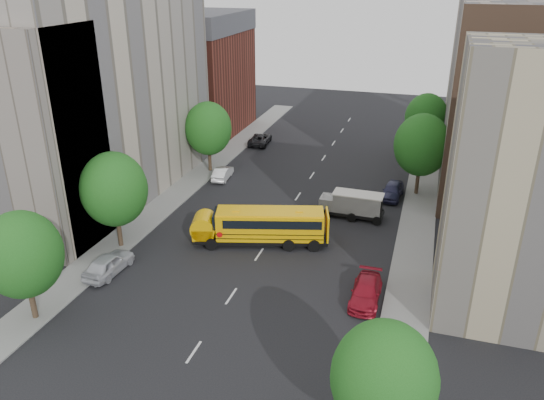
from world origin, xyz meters
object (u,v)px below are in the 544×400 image
at_px(school_bus, 260,225).
at_px(parked_car_3, 366,292).
at_px(street_tree_1, 114,189).
at_px(street_tree_3, 384,379).
at_px(street_tree_5, 426,118).
at_px(safari_truck, 353,204).
at_px(parked_car_5, 411,146).
at_px(street_tree_2, 208,129).
at_px(street_tree_0, 22,255).
at_px(parked_car_1, 223,173).
at_px(parked_car_0, 109,264).
at_px(parked_car_4, 392,191).
at_px(street_tree_4, 422,145).
at_px(parked_car_2, 260,139).

bearing_deg(school_bus, parked_car_3, -46.76).
relative_size(street_tree_1, street_tree_3, 1.11).
bearing_deg(street_tree_5, safari_truck, -105.26).
height_order(safari_truck, parked_car_5, safari_truck).
height_order(street_tree_2, safari_truck, street_tree_2).
height_order(street_tree_0, parked_car_1, street_tree_0).
xyz_separation_m(street_tree_0, safari_truck, (16.80, 20.94, -3.41)).
distance_m(parked_car_0, parked_car_4, 27.34).
distance_m(street_tree_4, parked_car_0, 30.31).
bearing_deg(street_tree_3, street_tree_5, 90.00).
xyz_separation_m(parked_car_4, parked_car_5, (0.80, 15.10, -0.08)).
xyz_separation_m(street_tree_5, parked_car_2, (-19.83, -1.12, -4.02)).
bearing_deg(parked_car_0, parked_car_5, -115.43).
xyz_separation_m(parked_car_1, parked_car_3, (17.60, -18.00, 0.02)).
bearing_deg(parked_car_2, parked_car_3, 115.16).
relative_size(school_bus, safari_truck, 1.96).
bearing_deg(parked_car_4, street_tree_0, -121.85).
xyz_separation_m(street_tree_2, parked_car_5, (20.60, 13.51, -4.16)).
bearing_deg(street_tree_0, street_tree_5, 61.19).
relative_size(street_tree_5, parked_car_2, 1.53).
xyz_separation_m(street_tree_5, school_bus, (-11.50, -26.19, -3.04)).
bearing_deg(parked_car_1, parked_car_4, 174.97).
bearing_deg(safari_truck, parked_car_1, 161.56).
xyz_separation_m(street_tree_3, parked_car_5, (-1.40, 45.51, -3.78)).
bearing_deg(parked_car_0, street_tree_0, 80.35).
relative_size(street_tree_2, safari_truck, 1.40).
distance_m(street_tree_3, parked_car_1, 36.32).
height_order(street_tree_0, street_tree_1, street_tree_1).
bearing_deg(school_bus, street_tree_4, 35.24).
bearing_deg(school_bus, safari_truck, 32.81).
height_order(parked_car_1, parked_car_5, parked_car_5).
bearing_deg(school_bus, parked_car_0, -155.78).
distance_m(street_tree_0, parked_car_4, 33.23).
height_order(street_tree_4, parked_car_0, street_tree_4).
relative_size(street_tree_1, street_tree_5, 1.05).
bearing_deg(street_tree_2, parked_car_1, -39.06).
relative_size(parked_car_0, parked_car_4, 1.03).
xyz_separation_m(street_tree_5, parked_car_1, (-19.80, -13.79, -4.05)).
distance_m(school_bus, parked_car_0, 11.90).
xyz_separation_m(street_tree_5, parked_car_5, (-1.40, 1.51, -4.03)).
bearing_deg(street_tree_3, street_tree_4, 90.00).
bearing_deg(parked_car_5, safari_truck, -100.06).
height_order(street_tree_5, parked_car_1, street_tree_5).
bearing_deg(school_bus, parked_car_2, 92.64).
height_order(street_tree_0, parked_car_5, street_tree_0).
xyz_separation_m(street_tree_1, street_tree_3, (22.00, -14.00, -0.50)).
height_order(street_tree_2, school_bus, street_tree_2).
bearing_deg(parked_car_2, parked_car_4, 139.98).
bearing_deg(street_tree_4, parked_car_2, 151.24).
height_order(parked_car_0, parked_car_3, parked_car_0).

